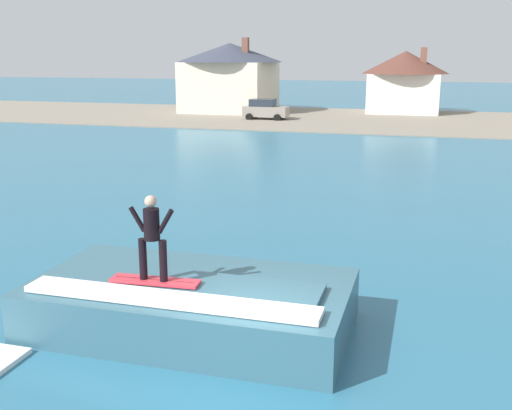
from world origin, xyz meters
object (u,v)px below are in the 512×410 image
at_px(surfboard, 155,281).
at_px(car_near_shore, 265,109).
at_px(surfer, 152,233).
at_px(wave_crest, 191,304).
at_px(house_with_chimney, 230,74).
at_px(house_small_cottage, 405,78).

distance_m(surfboard, car_near_shore, 43.25).
height_order(surfboard, surfer, surfer).
distance_m(wave_crest, house_with_chimney, 51.01).
bearing_deg(house_small_cottage, house_with_chimney, -169.12).
xyz_separation_m(surfer, house_with_chimney, (-14.63, 49.13, 1.55)).
relative_size(surfboard, surfer, 1.06).
xyz_separation_m(surfboard, car_near_shore, (-9.12, 42.28, -0.26)).
height_order(wave_crest, surfer, surfer).
bearing_deg(house_with_chimney, car_near_shore, -51.00).
bearing_deg(surfboard, house_small_cottage, 87.39).
bearing_deg(wave_crest, surfboard, -136.41).
bearing_deg(wave_crest, house_with_chimney, 107.38).
bearing_deg(house_with_chimney, surfer, -73.41).
relative_size(wave_crest, house_with_chimney, 0.62).
xyz_separation_m(surfboard, house_with_chimney, (-14.65, 49.11, 2.56)).
distance_m(wave_crest, surfer, 1.84).
xyz_separation_m(wave_crest, house_with_chimney, (-15.20, 48.58, 3.21)).
relative_size(surfer, house_small_cottage, 0.21).
relative_size(wave_crest, car_near_shore, 1.68).
distance_m(surfer, house_with_chimney, 51.29).
bearing_deg(surfer, car_near_shore, 102.14).
relative_size(surfer, house_with_chimney, 0.16).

